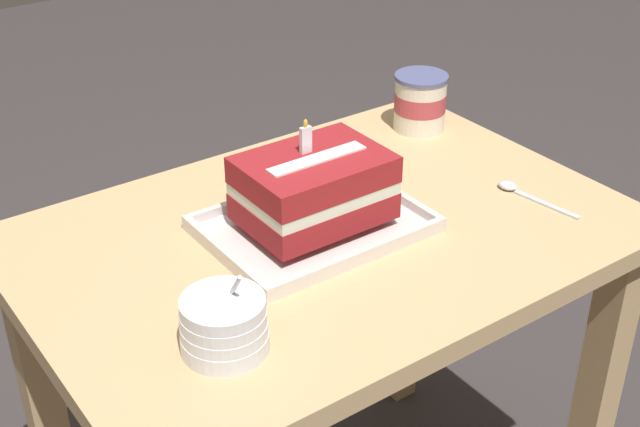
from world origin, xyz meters
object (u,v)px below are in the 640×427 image
object	(u,v)px
bowl_stack	(224,325)
ice_cream_tub	(420,102)
serving_spoon_near_tray	(516,189)
birthday_cake	(314,188)
foil_tray	(314,226)

from	to	relation	value
bowl_stack	ice_cream_tub	world-z (taller)	bowl_stack
serving_spoon_near_tray	bowl_stack	bearing A→B (deg)	-173.20
bowl_stack	serving_spoon_near_tray	bearing A→B (deg)	6.80
bowl_stack	ice_cream_tub	distance (m)	0.76
birthday_cake	bowl_stack	xyz separation A→B (m)	(-0.27, -0.18, -0.04)
ice_cream_tub	serving_spoon_near_tray	size ratio (longest dim) A/B	0.70
ice_cream_tub	serving_spoon_near_tray	world-z (taller)	ice_cream_tub
foil_tray	bowl_stack	world-z (taller)	bowl_stack
foil_tray	birthday_cake	world-z (taller)	birthday_cake
foil_tray	serving_spoon_near_tray	distance (m)	0.37
bowl_stack	ice_cream_tub	xyz separation A→B (m)	(0.66, 0.37, 0.02)
ice_cream_tub	bowl_stack	bearing A→B (deg)	-150.58
birthday_cake	foil_tray	bearing A→B (deg)	90.00
foil_tray	birthday_cake	xyz separation A→B (m)	(-0.00, -0.00, 0.07)
bowl_stack	serving_spoon_near_tray	distance (m)	0.63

